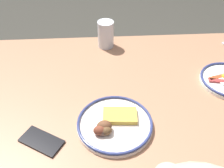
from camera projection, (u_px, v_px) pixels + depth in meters
The scene contains 4 objects.
dining_table at pixel (129, 103), 1.12m from camera, with size 1.49×0.83×0.74m.
plate_center_pancakes at pixel (114, 124), 0.89m from camera, with size 0.27×0.27×0.05m.
drinking_glass at pixel (106, 35), 1.26m from camera, with size 0.08×0.08×0.13m.
cell_phone at pixel (42, 141), 0.84m from camera, with size 0.14×0.07×0.01m, color black.
Camera 1 is at (0.12, 0.79, 1.44)m, focal length 40.47 mm.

